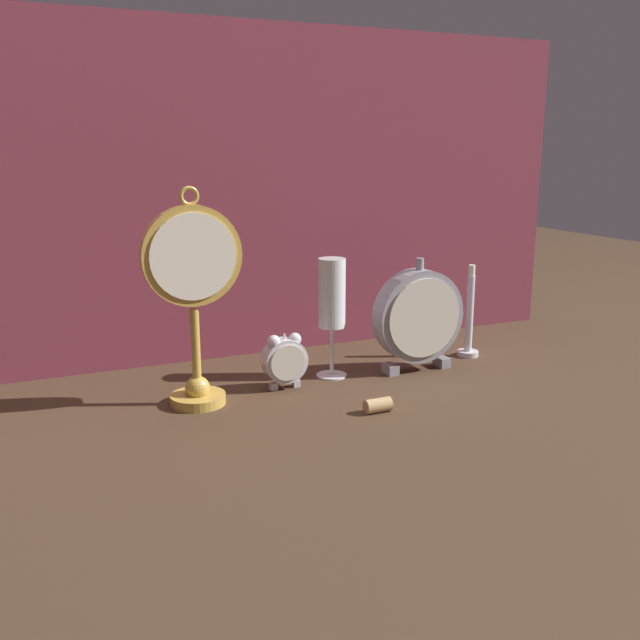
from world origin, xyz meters
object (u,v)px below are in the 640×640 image
(alarm_clock_twin_bell, at_px, (285,359))
(champagne_flute, at_px, (332,301))
(pocket_watch_on_stand, at_px, (194,296))
(brass_candlestick, at_px, (469,324))
(wine_cork, at_px, (378,405))
(mantel_clock_silver, at_px, (419,317))

(alarm_clock_twin_bell, bearing_deg, champagne_flute, 15.31)
(pocket_watch_on_stand, distance_m, alarm_clock_twin_bell, 0.20)
(pocket_watch_on_stand, bearing_deg, brass_candlestick, 4.83)
(brass_candlestick, bearing_deg, wine_cork, -147.54)
(mantel_clock_silver, bearing_deg, pocket_watch_on_stand, -178.95)
(pocket_watch_on_stand, xyz_separation_m, wine_cork, (0.24, -0.15, -0.16))
(alarm_clock_twin_bell, bearing_deg, wine_cork, -60.85)
(pocket_watch_on_stand, bearing_deg, alarm_clock_twin_bell, 4.97)
(alarm_clock_twin_bell, relative_size, mantel_clock_silver, 0.46)
(brass_candlestick, bearing_deg, pocket_watch_on_stand, -175.17)
(brass_candlestick, bearing_deg, mantel_clock_silver, -164.42)
(mantel_clock_silver, xyz_separation_m, brass_candlestick, (0.14, 0.04, -0.04))
(mantel_clock_silver, relative_size, brass_candlestick, 1.15)
(champagne_flute, distance_m, brass_candlestick, 0.30)
(pocket_watch_on_stand, relative_size, champagne_flute, 1.61)
(alarm_clock_twin_bell, relative_size, champagne_flute, 0.45)
(brass_candlestick, relative_size, wine_cork, 4.25)
(pocket_watch_on_stand, bearing_deg, champagne_flute, 9.12)
(mantel_clock_silver, bearing_deg, brass_candlestick, 15.58)
(pocket_watch_on_stand, height_order, champagne_flute, pocket_watch_on_stand)
(champagne_flute, distance_m, wine_cork, 0.23)
(pocket_watch_on_stand, relative_size, brass_candlestick, 1.90)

